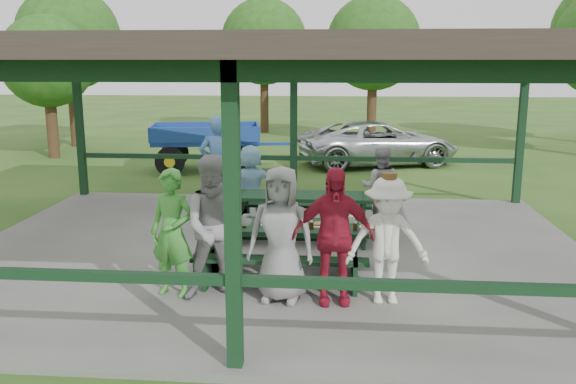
# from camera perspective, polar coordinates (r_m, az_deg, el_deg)

# --- Properties ---
(ground) EXTENTS (90.00, 90.00, 0.00)m
(ground) POSITION_cam_1_polar(r_m,az_deg,el_deg) (9.90, -1.17, -6.00)
(ground) COLOR #284F18
(ground) RESTS_ON ground
(concrete_slab) EXTENTS (10.00, 8.00, 0.10)m
(concrete_slab) POSITION_cam_1_polar(r_m,az_deg,el_deg) (9.88, -1.18, -5.72)
(concrete_slab) COLOR #61615C
(concrete_slab) RESTS_ON ground
(pavilion_structure) EXTENTS (10.60, 8.60, 3.24)m
(pavilion_structure) POSITION_cam_1_polar(r_m,az_deg,el_deg) (9.40, -1.26, 12.67)
(pavilion_structure) COLOR black
(pavilion_structure) RESTS_ON concrete_slab
(picnic_table_near) EXTENTS (2.34, 1.39, 0.75)m
(picnic_table_near) POSITION_cam_1_polar(r_m,az_deg,el_deg) (8.56, -0.42, -4.94)
(picnic_table_near) COLOR black
(picnic_table_near) RESTS_ON concrete_slab
(picnic_table_far) EXTENTS (2.44, 1.39, 0.75)m
(picnic_table_far) POSITION_cam_1_polar(r_m,az_deg,el_deg) (10.48, 1.31, -1.72)
(picnic_table_far) COLOR black
(picnic_table_far) RESTS_ON concrete_slab
(table_setting) EXTENTS (2.39, 0.45, 0.10)m
(table_setting) POSITION_cam_1_polar(r_m,az_deg,el_deg) (8.49, 1.57, -2.88)
(table_setting) COLOR white
(table_setting) RESTS_ON picnic_table_near
(contestant_green) EXTENTS (0.69, 0.54, 1.66)m
(contestant_green) POSITION_cam_1_polar(r_m,az_deg,el_deg) (7.95, -10.77, -3.78)
(contestant_green) COLOR green
(contestant_green) RESTS_ON concrete_slab
(contestant_grey_left) EXTENTS (1.07, 0.93, 1.86)m
(contestant_grey_left) POSITION_cam_1_polar(r_m,az_deg,el_deg) (7.74, -6.63, -3.34)
(contestant_grey_left) COLOR gray
(contestant_grey_left) RESTS_ON concrete_slab
(contestant_grey_mid) EXTENTS (0.91, 0.65, 1.73)m
(contestant_grey_mid) POSITION_cam_1_polar(r_m,az_deg,el_deg) (7.63, -0.66, -4.00)
(contestant_grey_mid) COLOR gray
(contestant_grey_mid) RESTS_ON concrete_slab
(contestant_red) EXTENTS (1.05, 0.53, 1.73)m
(contestant_red) POSITION_cam_1_polar(r_m,az_deg,el_deg) (7.58, 4.26, -4.12)
(contestant_red) COLOR #A31931
(contestant_red) RESTS_ON concrete_slab
(contestant_white_fedora) EXTENTS (1.08, 0.67, 1.66)m
(contestant_white_fedora) POSITION_cam_1_polar(r_m,az_deg,el_deg) (7.68, 9.26, -4.49)
(contestant_white_fedora) COLOR white
(contestant_white_fedora) RESTS_ON concrete_slab
(spectator_lblue) EXTENTS (1.44, 0.94, 1.48)m
(spectator_lblue) POSITION_cam_1_polar(r_m,az_deg,el_deg) (11.34, -3.53, 0.74)
(spectator_lblue) COLOR #91C4E0
(spectator_lblue) RESTS_ON concrete_slab
(spectator_blue) EXTENTS (0.81, 0.64, 1.95)m
(spectator_blue) POSITION_cam_1_polar(r_m,az_deg,el_deg) (12.08, -6.60, 2.53)
(spectator_blue) COLOR teal
(spectator_blue) RESTS_ON concrete_slab
(spectator_grey) EXTENTS (0.76, 0.62, 1.46)m
(spectator_grey) POSITION_cam_1_polar(r_m,az_deg,el_deg) (11.25, 8.61, 0.48)
(spectator_grey) COLOR gray
(spectator_grey) RESTS_ON concrete_slab
(pickup_truck) EXTENTS (5.20, 3.57, 1.32)m
(pickup_truck) POSITION_cam_1_polar(r_m,az_deg,el_deg) (18.54, 8.48, 4.55)
(pickup_truck) COLOR silver
(pickup_truck) RESTS_ON ground
(farm_trailer) EXTENTS (4.12, 2.23, 1.43)m
(farm_trailer) POSITION_cam_1_polar(r_m,az_deg,el_deg) (17.54, -7.66, 4.30)
(farm_trailer) COLOR navy
(farm_trailer) RESTS_ON ground
(tree_far_left) EXTENTS (3.64, 3.64, 5.69)m
(tree_far_left) POSITION_cam_1_polar(r_m,az_deg,el_deg) (23.70, -19.84, 13.37)
(tree_far_left) COLOR #372516
(tree_far_left) RESTS_ON ground
(tree_left) EXTENTS (3.64, 3.64, 5.69)m
(tree_left) POSITION_cam_1_polar(r_m,az_deg,el_deg) (26.65, -2.27, 13.84)
(tree_left) COLOR #372516
(tree_left) RESTS_ON ground
(tree_mid) EXTENTS (3.50, 3.50, 5.47)m
(tree_mid) POSITION_cam_1_polar(r_m,az_deg,el_deg) (23.45, 8.01, 13.59)
(tree_mid) COLOR #372516
(tree_mid) RESTS_ON ground
(tree_edge_left) EXTENTS (2.89, 2.89, 4.51)m
(tree_edge_left) POSITION_cam_1_polar(r_m,az_deg,el_deg) (20.99, -21.63, 11.25)
(tree_edge_left) COLOR #372516
(tree_edge_left) RESTS_ON ground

